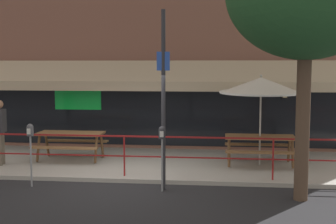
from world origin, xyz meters
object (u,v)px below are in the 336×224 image
(patio_umbrella_centre, at_px, (261,86))
(parking_meter_near, at_px, (30,136))
(picnic_table_centre, at_px, (260,142))
(pedestrian_walking, at_px, (0,129))
(street_sign_pole, at_px, (163,99))
(picnic_table_left, at_px, (71,138))
(parking_meter_far, at_px, (162,139))

(patio_umbrella_centre, bearing_deg, parking_meter_near, -155.09)
(picnic_table_centre, bearing_deg, pedestrian_walking, -173.58)
(picnic_table_centre, xyz_separation_m, street_sign_pole, (-2.25, -2.35, 1.29))
(picnic_table_left, height_order, street_sign_pole, street_sign_pole)
(picnic_table_left, relative_size, pedestrian_walking, 1.05)
(picnic_table_left, xyz_separation_m, parking_meter_near, (-0.10, -2.49, 0.44))
(parking_meter_near, bearing_deg, pedestrian_walking, 132.59)
(pedestrian_walking, bearing_deg, parking_meter_near, -47.41)
(patio_umbrella_centre, bearing_deg, picnic_table_left, 179.34)
(picnic_table_centre, xyz_separation_m, patio_umbrella_centre, (0.00, 0.00, 1.47))
(picnic_table_left, distance_m, street_sign_pole, 3.97)
(patio_umbrella_centre, relative_size, parking_meter_near, 1.67)
(picnic_table_left, xyz_separation_m, patio_umbrella_centre, (5.13, -0.06, 1.47))
(picnic_table_left, distance_m, pedestrian_walking, 1.86)
(picnic_table_left, relative_size, picnic_table_centre, 1.00)
(street_sign_pole, bearing_deg, picnic_table_left, 140.01)
(picnic_table_left, relative_size, patio_umbrella_centre, 0.76)
(patio_umbrella_centre, bearing_deg, pedestrian_walking, -173.56)
(pedestrian_walking, bearing_deg, picnic_table_centre, 6.42)
(picnic_table_left, xyz_separation_m, pedestrian_walking, (-1.63, -0.82, 0.35))
(patio_umbrella_centre, bearing_deg, parking_meter_far, -132.29)
(picnic_table_left, relative_size, parking_meter_near, 1.27)
(picnic_table_left, bearing_deg, parking_meter_near, -92.20)
(parking_meter_near, bearing_deg, picnic_table_left, 87.80)
(parking_meter_near, height_order, street_sign_pole, street_sign_pole)
(picnic_table_left, bearing_deg, pedestrian_walking, -153.18)
(street_sign_pole, bearing_deg, picnic_table_centre, 46.20)
(picnic_table_left, relative_size, parking_meter_far, 1.27)
(parking_meter_near, distance_m, street_sign_pole, 3.09)
(picnic_table_centre, xyz_separation_m, parking_meter_far, (-2.27, -2.49, 0.44))
(pedestrian_walking, distance_m, street_sign_pole, 4.87)
(parking_meter_near, bearing_deg, picnic_table_centre, 24.89)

